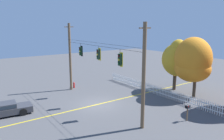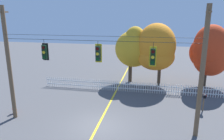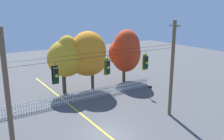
# 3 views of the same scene
# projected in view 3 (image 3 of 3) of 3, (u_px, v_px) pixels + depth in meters

# --- Properties ---
(ground) EXTENTS (80.00, 80.00, 0.00)m
(ground) POSITION_uv_depth(u_px,v_px,m) (107.00, 134.00, 18.08)
(ground) COLOR #4C4C4F
(lane_centerline_stripe) EXTENTS (0.16, 36.00, 0.01)m
(lane_centerline_stripe) POSITION_uv_depth(u_px,v_px,m) (107.00, 134.00, 18.08)
(lane_centerline_stripe) COLOR gold
(lane_centerline_stripe) RESTS_ON ground
(signal_support_span) EXTENTS (13.26, 1.10, 8.18)m
(signal_support_span) POSITION_uv_depth(u_px,v_px,m) (106.00, 81.00, 17.06)
(signal_support_span) COLOR brown
(signal_support_span) RESTS_ON ground
(traffic_signal_westbound_side) EXTENTS (0.43, 0.38, 1.44)m
(traffic_signal_westbound_side) POSITION_uv_depth(u_px,v_px,m) (56.00, 75.00, 14.91)
(traffic_signal_westbound_side) COLOR black
(traffic_signal_eastbound_side) EXTENTS (0.43, 0.38, 1.42)m
(traffic_signal_eastbound_side) POSITION_uv_depth(u_px,v_px,m) (107.00, 67.00, 16.87)
(traffic_signal_eastbound_side) COLOR black
(traffic_signal_northbound_secondary) EXTENTS (0.43, 0.38, 1.53)m
(traffic_signal_northbound_secondary) POSITION_uv_depth(u_px,v_px,m) (146.00, 62.00, 18.72)
(traffic_signal_northbound_secondary) COLOR black
(white_picket_fence) EXTENTS (17.73, 0.06, 1.06)m
(white_picket_fence) POSITION_uv_depth(u_px,v_px,m) (80.00, 96.00, 24.46)
(white_picket_fence) COLOR white
(white_picket_fence) RESTS_ON ground
(autumn_maple_near_fence) EXTENTS (4.11, 3.43, 6.31)m
(autumn_maple_near_fence) POSITION_uv_depth(u_px,v_px,m) (67.00, 57.00, 26.32)
(autumn_maple_near_fence) COLOR #473828
(autumn_maple_near_fence) RESTS_ON ground
(autumn_maple_mid) EXTENTS (4.08, 3.89, 6.69)m
(autumn_maple_mid) POSITION_uv_depth(u_px,v_px,m) (89.00, 55.00, 27.16)
(autumn_maple_mid) COLOR #473828
(autumn_maple_mid) RESTS_ON ground
(autumn_oak_far_east) EXTENTS (4.10, 3.90, 6.59)m
(autumn_oak_far_east) POSITION_uv_depth(u_px,v_px,m) (125.00, 51.00, 30.58)
(autumn_oak_far_east) COLOR #473828
(autumn_oak_far_east) RESTS_ON ground
(roadside_mailbox) EXTENTS (0.25, 0.44, 1.43)m
(roadside_mailbox) POSITION_uv_depth(u_px,v_px,m) (150.00, 88.00, 25.10)
(roadside_mailbox) COLOR brown
(roadside_mailbox) RESTS_ON ground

